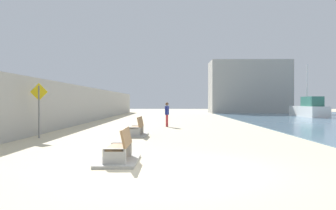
# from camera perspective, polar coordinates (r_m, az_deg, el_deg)

# --- Properties ---
(ground_plane) EXTENTS (120.00, 120.00, 0.00)m
(ground_plane) POSITION_cam_1_polar(r_m,az_deg,el_deg) (26.93, 0.85, -3.18)
(ground_plane) COLOR beige
(seawall) EXTENTS (0.80, 64.00, 2.98)m
(seawall) POSITION_cam_1_polar(r_m,az_deg,el_deg) (27.86, -14.76, -0.01)
(seawall) COLOR #ADAAA3
(seawall) RESTS_ON ground
(bench_near) EXTENTS (1.11, 2.11, 0.98)m
(bench_near) POSITION_cam_1_polar(r_m,az_deg,el_deg) (10.23, -7.88, -7.90)
(bench_near) COLOR #ADAAA3
(bench_near) RESTS_ON ground
(bench_far) EXTENTS (1.17, 2.14, 0.98)m
(bench_far) POSITION_cam_1_polar(r_m,az_deg,el_deg) (17.96, -5.13, -4.27)
(bench_far) COLOR #ADAAA3
(bench_far) RESTS_ON ground
(person_walking) EXTENTS (0.29, 0.49, 1.70)m
(person_walking) POSITION_cam_1_polar(r_m,az_deg,el_deg) (24.44, -0.17, -1.22)
(person_walking) COLOR #B22D33
(person_walking) RESTS_ON ground
(boat_distant) EXTENTS (2.08, 7.67, 6.10)m
(boat_distant) POSITION_cam_1_polar(r_m,az_deg,el_deg) (43.28, 21.83, -0.63)
(boat_distant) COLOR white
(boat_distant) RESTS_ON water_bay
(pedestrian_sign) EXTENTS (0.85, 0.08, 2.63)m
(pedestrian_sign) POSITION_cam_1_polar(r_m,az_deg,el_deg) (17.91, -20.14, 0.18)
(pedestrian_sign) COLOR slate
(pedestrian_sign) RESTS_ON ground
(harbor_building) EXTENTS (12.00, 6.00, 8.03)m
(harbor_building) POSITION_cam_1_polar(r_m,az_deg,el_deg) (56.23, 12.92, 2.82)
(harbor_building) COLOR #9E9E99
(harbor_building) RESTS_ON ground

